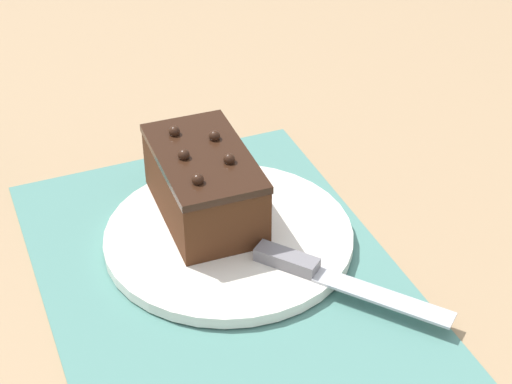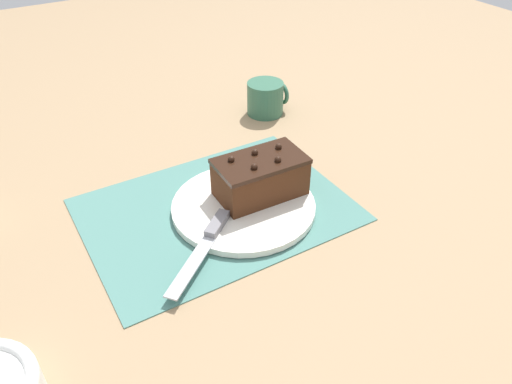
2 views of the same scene
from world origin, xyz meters
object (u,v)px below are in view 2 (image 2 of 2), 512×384
object	(u,v)px
cake_plate	(244,206)
coffee_mug	(266,98)
chocolate_cake	(260,176)
serving_knife	(209,237)

from	to	relation	value
cake_plate	coffee_mug	size ratio (longest dim) A/B	2.70
cake_plate	chocolate_cake	xyz separation A→B (m)	(0.04, 0.01, 0.04)
chocolate_cake	cake_plate	bearing A→B (deg)	-165.39
chocolate_cake	serving_knife	size ratio (longest dim) A/B	0.96
cake_plate	coffee_mug	distance (m)	0.38
chocolate_cake	coffee_mug	size ratio (longest dim) A/B	1.70
coffee_mug	serving_knife	bearing A→B (deg)	-132.67
serving_knife	coffee_mug	world-z (taller)	coffee_mug
chocolate_cake	serving_knife	world-z (taller)	chocolate_cake
serving_knife	cake_plate	bearing A→B (deg)	-99.23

